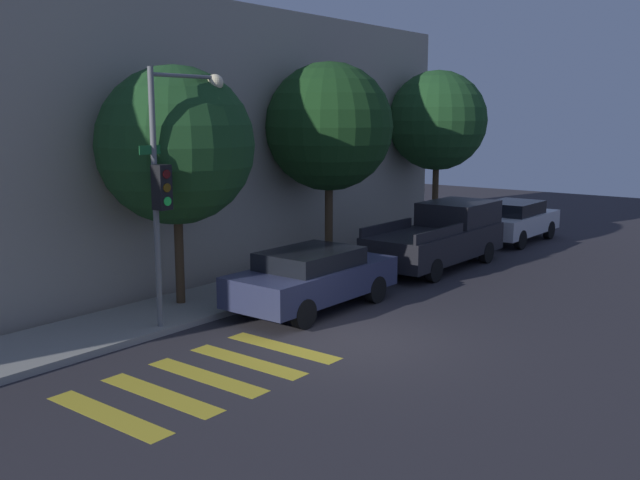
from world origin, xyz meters
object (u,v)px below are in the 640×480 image
(tree_far_end, at_px, (437,121))
(tree_near_corner, at_px, (176,146))
(pickup_truck, at_px, (441,236))
(tree_midblock, at_px, (329,127))
(traffic_light_pole, at_px, (173,163))
(sedan_near_corner, at_px, (313,277))
(sedan_middle, at_px, (514,220))

(tree_far_end, bearing_deg, tree_near_corner, 180.00)
(pickup_truck, height_order, tree_far_end, tree_far_end)
(tree_near_corner, bearing_deg, tree_midblock, 0.00)
(traffic_light_pole, bearing_deg, tree_far_end, 5.22)
(traffic_light_pole, distance_m, tree_midblock, 6.96)
(sedan_near_corner, relative_size, tree_far_end, 0.73)
(sedan_near_corner, distance_m, pickup_truck, 6.12)
(sedan_near_corner, bearing_deg, traffic_light_pole, 156.87)
(sedan_near_corner, height_order, sedan_middle, sedan_middle)
(traffic_light_pole, height_order, sedan_middle, traffic_light_pole)
(sedan_near_corner, xyz_separation_m, pickup_truck, (6.12, 0.00, 0.15))
(traffic_light_pole, bearing_deg, sedan_middle, -5.02)
(traffic_light_pole, relative_size, pickup_truck, 1.03)
(traffic_light_pole, xyz_separation_m, sedan_near_corner, (2.97, -1.27, -2.74))
(traffic_light_pole, relative_size, tree_midblock, 0.90)
(sedan_near_corner, xyz_separation_m, tree_near_corner, (-1.86, 2.47, 3.02))
(sedan_near_corner, xyz_separation_m, tree_midblock, (3.85, 2.47, 3.37))
(tree_midblock, bearing_deg, tree_far_end, 0.00)
(pickup_truck, bearing_deg, tree_near_corner, 162.78)
(traffic_light_pole, bearing_deg, tree_near_corner, 47.10)
(sedan_near_corner, distance_m, tree_midblock, 5.68)
(sedan_near_corner, bearing_deg, pickup_truck, 0.00)
(pickup_truck, height_order, tree_near_corner, tree_near_corner)
(sedan_middle, xyz_separation_m, tree_far_end, (-1.31, 2.47, 3.50))
(traffic_light_pole, distance_m, sedan_middle, 14.78)
(pickup_truck, relative_size, sedan_middle, 1.24)
(sedan_near_corner, height_order, tree_far_end, tree_far_end)
(pickup_truck, bearing_deg, tree_far_end, 31.31)
(tree_near_corner, xyz_separation_m, tree_far_end, (12.04, 0.00, 0.48))
(pickup_truck, relative_size, tree_near_corner, 0.94)
(pickup_truck, distance_m, tree_midblock, 4.65)
(traffic_light_pole, bearing_deg, pickup_truck, -7.95)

